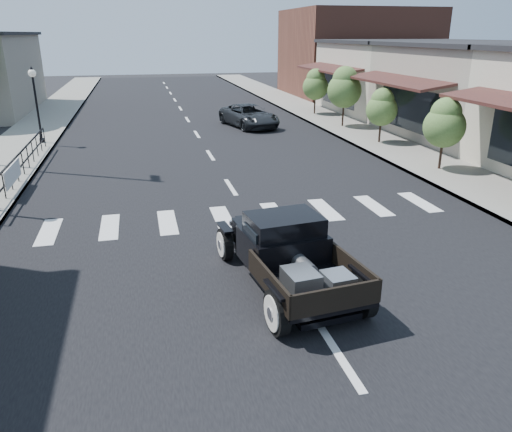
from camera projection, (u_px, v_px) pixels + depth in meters
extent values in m
plane|color=black|center=(288.00, 277.00, 11.14)|extent=(120.00, 120.00, 0.00)
cube|color=black|center=(202.00, 142.00, 24.85)|extent=(14.00, 80.00, 0.02)
cube|color=gray|center=(18.00, 149.00, 23.01)|extent=(3.00, 80.00, 0.15)
cube|color=gray|center=(360.00, 133.00, 26.64)|extent=(3.00, 80.00, 0.15)
cube|color=#A89C8D|center=(498.00, 93.00, 25.45)|extent=(10.00, 9.00, 4.50)
cube|color=beige|center=(408.00, 78.00, 33.68)|extent=(10.00, 9.00, 4.50)
cube|color=brown|center=(356.00, 53.00, 42.49)|extent=(11.00, 10.00, 7.00)
imported|color=black|center=(249.00, 116.00, 28.64)|extent=(3.15, 4.92, 1.26)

